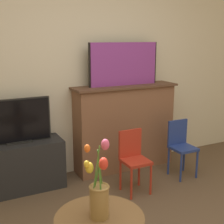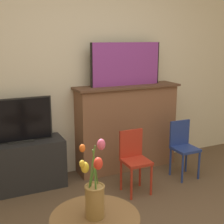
{
  "view_description": "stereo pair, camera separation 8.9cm",
  "coord_description": "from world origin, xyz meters",
  "views": [
    {
      "loc": [
        -1.3,
        -1.35,
        1.62
      ],
      "look_at": [
        0.0,
        1.24,
        0.93
      ],
      "focal_mm": 50.0,
      "sensor_mm": 36.0,
      "label": 1
    },
    {
      "loc": [
        -1.22,
        -1.39,
        1.62
      ],
      "look_at": [
        0.0,
        1.24,
        0.93
      ],
      "focal_mm": 50.0,
      "sensor_mm": 36.0,
      "label": 2
    }
  ],
  "objects": [
    {
      "name": "wall_back",
      "position": [
        0.0,
        2.13,
        1.35
      ],
      "size": [
        8.0,
        0.06,
        2.7
      ],
      "color": "beige",
      "rests_on": "ground"
    },
    {
      "name": "fireplace_mantel",
      "position": [
        0.53,
        1.94,
        0.55
      ],
      "size": [
        1.32,
        0.36,
        1.06
      ],
      "color": "brown",
      "rests_on": "ground"
    },
    {
      "name": "painting",
      "position": [
        0.52,
        1.95,
        1.32
      ],
      "size": [
        0.91,
        0.03,
        0.51
      ],
      "color": "black",
      "rests_on": "fireplace_mantel"
    },
    {
      "name": "tv_stand",
      "position": [
        -0.77,
        1.9,
        0.27
      ],
      "size": [
        0.9,
        0.36,
        0.54
      ],
      "color": "#232326",
      "rests_on": "ground"
    },
    {
      "name": "tv_monitor",
      "position": [
        -0.77,
        1.9,
        0.77
      ],
      "size": [
        0.69,
        0.12,
        0.48
      ],
      "color": "black",
      "rests_on": "tv_stand"
    },
    {
      "name": "chair_red",
      "position": [
        0.3,
        1.34,
        0.39
      ],
      "size": [
        0.27,
        0.27,
        0.67
      ],
      "color": "#B22D1E",
      "rests_on": "ground"
    },
    {
      "name": "chair_blue",
      "position": [
        1.02,
        1.43,
        0.39
      ],
      "size": [
        0.27,
        0.27,
        0.67
      ],
      "color": "navy",
      "rests_on": "ground"
    },
    {
      "name": "vase_tulips",
      "position": [
        -0.52,
        0.39,
        0.61
      ],
      "size": [
        0.21,
        0.23,
        0.54
      ],
      "color": "olive",
      "rests_on": "side_table"
    }
  ]
}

